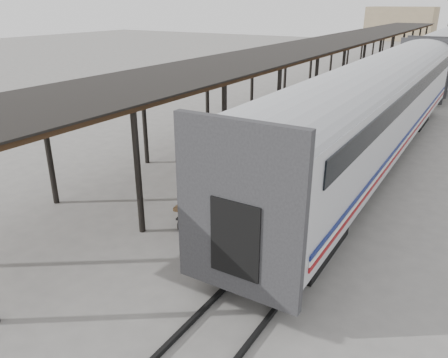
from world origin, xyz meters
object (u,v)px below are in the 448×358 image
luggage_tug (348,96)px  porter (202,181)px  pedestrian (287,103)px  baggage_cart (208,202)px

luggage_tug → porter: 20.73m
luggage_tug → pedestrian: (-2.08, -5.87, 0.34)m
baggage_cart → porter: porter is taller
luggage_tug → porter: porter is taller
porter → pedestrian: porter is taller
porter → pedestrian: bearing=15.2°
baggage_cart → luggage_tug: size_ratio=1.51×
luggage_tug → porter: size_ratio=1.04×
baggage_cart → luggage_tug: (-1.33, 19.99, -0.00)m
luggage_tug → pedestrian: 6.24m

